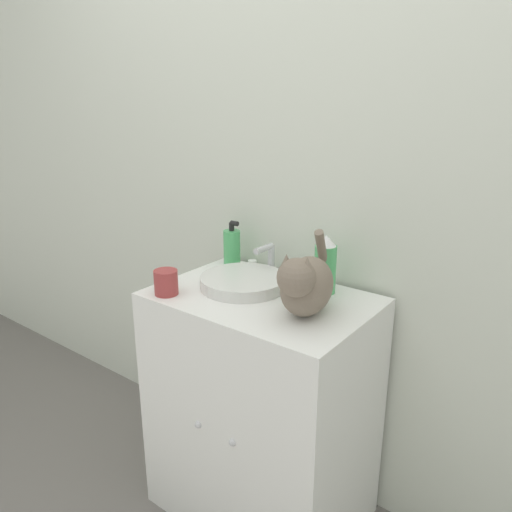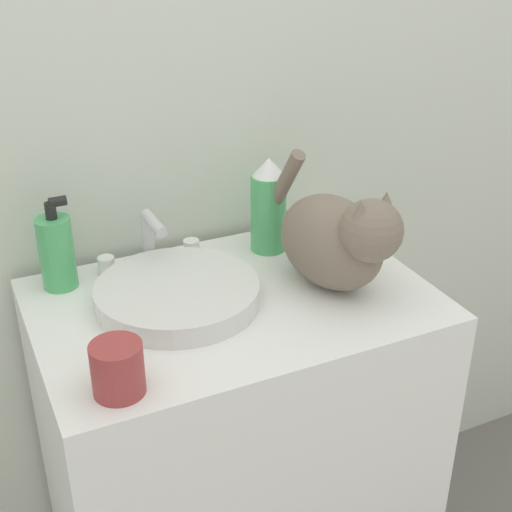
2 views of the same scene
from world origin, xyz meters
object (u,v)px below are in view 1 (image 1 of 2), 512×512
soap_bottle (232,247)px  spray_bottle (325,265)px  cat (305,284)px  cup (166,282)px

soap_bottle → spray_bottle: spray_bottle is taller
soap_bottle → spray_bottle: size_ratio=0.90×
cat → cup: cat is taller
soap_bottle → cup: (0.01, -0.35, -0.03)m
cat → spray_bottle: cat is taller
cat → spray_bottle: (-0.04, 0.19, -0.00)m
spray_bottle → cup: 0.52m
cat → soap_bottle: 0.51m
spray_bottle → cup: (-0.40, -0.32, -0.05)m
soap_bottle → cup: 0.35m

